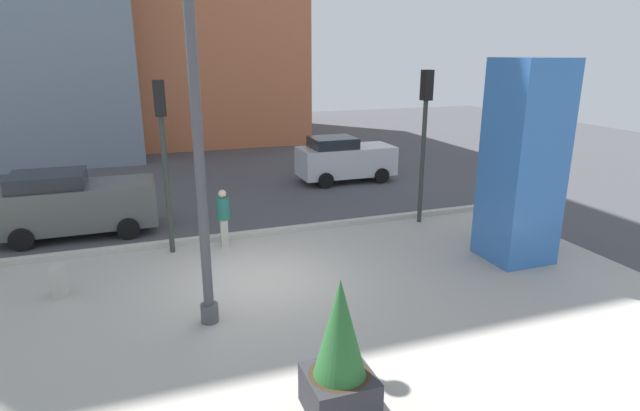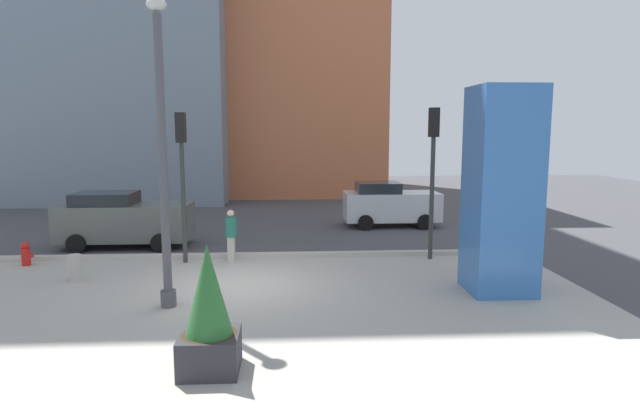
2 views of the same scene
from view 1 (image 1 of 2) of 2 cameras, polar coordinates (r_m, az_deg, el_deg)
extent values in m
plane|color=#47474C|center=(16.34, -9.73, -2.55)|extent=(60.00, 60.00, 0.00)
cube|color=#ADA89E|center=(10.96, -3.93, -12.35)|extent=(18.00, 10.00, 0.02)
cube|color=#B7B2A8|center=(15.50, -9.15, -3.28)|extent=(18.00, 0.24, 0.16)
cylinder|color=#4C4C51|center=(10.96, -12.09, -11.53)|extent=(0.36, 0.36, 0.40)
cylinder|color=#4C4C51|center=(9.90, -13.17, 4.52)|extent=(0.20, 0.20, 6.60)
cube|color=#3870BC|center=(14.12, 21.47, 4.38)|extent=(1.56, 1.56, 5.17)
cube|color=#2D2D33|center=(8.33, 2.14, -19.97)|extent=(1.00, 1.00, 0.67)
cylinder|color=#382819|center=(8.15, 2.16, -18.19)|extent=(0.95, 0.95, 0.04)
cone|color=#2D6B33|center=(7.72, 2.23, -13.35)|extent=(0.80, 0.80, 1.55)
cylinder|color=#B2ADA3|center=(13.03, -26.93, -7.51)|extent=(0.36, 0.36, 0.75)
cylinder|color=#333833|center=(16.57, 11.24, 4.61)|extent=(0.14, 0.14, 3.88)
cube|color=black|center=(16.25, 11.72, 12.89)|extent=(0.28, 0.32, 0.90)
sphere|color=red|center=(16.41, 11.35, 11.99)|extent=(0.18, 0.18, 0.18)
cylinder|color=#333833|center=(14.29, -16.54, 2.00)|extent=(0.14, 0.14, 3.72)
cube|color=black|center=(13.92, -17.33, 11.25)|extent=(0.28, 0.32, 0.90)
sphere|color=red|center=(14.11, -17.27, 10.21)|extent=(0.18, 0.18, 0.18)
cube|color=#565B56|center=(17.00, -25.26, -0.01)|extent=(4.51, 1.87, 1.26)
cube|color=#1E2328|center=(16.89, -27.88, 2.49)|extent=(2.04, 1.63, 0.42)
cylinder|color=black|center=(17.93, -20.37, -0.57)|extent=(0.64, 0.22, 0.64)
cylinder|color=black|center=(16.18, -20.39, -2.39)|extent=(0.64, 0.22, 0.64)
cylinder|color=black|center=(18.23, -29.13, -1.39)|extent=(0.64, 0.22, 0.64)
cylinder|color=black|center=(16.51, -30.09, -3.26)|extent=(0.64, 0.22, 0.64)
cube|color=silver|center=(21.95, 2.89, 4.96)|extent=(4.03, 1.80, 1.19)
cube|color=#1E2328|center=(21.58, 1.43, 6.97)|extent=(1.82, 1.57, 0.44)
cylinder|color=black|center=(23.36, 4.85, 4.26)|extent=(0.64, 0.22, 0.64)
cylinder|color=black|center=(21.80, 6.80, 3.30)|extent=(0.64, 0.22, 0.64)
cylinder|color=black|center=(22.45, -0.96, 3.81)|extent=(0.64, 0.22, 0.64)
cylinder|color=black|center=(20.82, 0.64, 2.78)|extent=(0.64, 0.22, 0.64)
cube|color=#B2AD9E|center=(14.79, -10.51, -2.98)|extent=(0.22, 0.29, 0.82)
cylinder|color=#236656|center=(14.56, -10.66, -0.31)|extent=(0.38, 0.38, 0.62)
sphere|color=beige|center=(14.45, -10.75, 1.28)|extent=(0.22, 0.22, 0.22)
camera|label=2|loc=(4.78, 97.83, -17.86)|focal=29.76mm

